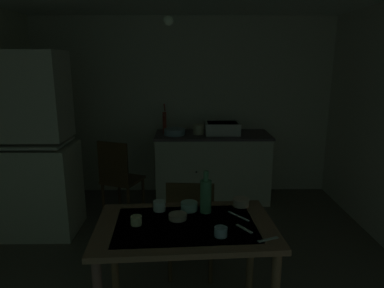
% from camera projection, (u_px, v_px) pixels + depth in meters
% --- Properties ---
extents(ground_plane, '(5.01, 5.01, 0.00)m').
position_uv_depth(ground_plane, '(183.00, 259.00, 3.27)').
color(ground_plane, brown).
extents(wall_back, '(4.11, 0.10, 2.39)m').
position_uv_depth(wall_back, '(184.00, 107.00, 4.80)').
color(wall_back, beige).
rests_on(wall_back, ground).
extents(hutch_cabinet, '(0.83, 0.59, 1.92)m').
position_uv_depth(hutch_cabinet, '(32.00, 151.00, 3.61)').
color(hutch_cabinet, beige).
rests_on(hutch_cabinet, ground).
extents(counter_cabinet, '(1.49, 0.64, 0.89)m').
position_uv_depth(counter_cabinet, '(212.00, 167.00, 4.62)').
color(counter_cabinet, beige).
rests_on(counter_cabinet, ground).
extents(sink_basin, '(0.44, 0.34, 0.15)m').
position_uv_depth(sink_basin, '(222.00, 128.00, 4.50)').
color(sink_basin, white).
rests_on(sink_basin, counter_cabinet).
extents(hand_pump, '(0.05, 0.27, 0.39)m').
position_uv_depth(hand_pump, '(164.00, 121.00, 4.51)').
color(hand_pump, maroon).
rests_on(hand_pump, counter_cabinet).
extents(mixing_bowl_counter, '(0.27, 0.27, 0.08)m').
position_uv_depth(mixing_bowl_counter, '(175.00, 132.00, 4.45)').
color(mixing_bowl_counter, '#9EB2C6').
rests_on(mixing_bowl_counter, counter_cabinet).
extents(stoneware_crock, '(0.14, 0.14, 0.13)m').
position_uv_depth(stoneware_crock, '(198.00, 129.00, 4.48)').
color(stoneware_crock, beige).
rests_on(stoneware_crock, counter_cabinet).
extents(dining_table, '(1.21, 0.80, 0.78)m').
position_uv_depth(dining_table, '(185.00, 239.00, 2.30)').
color(dining_table, brown).
rests_on(dining_table, ground).
extents(chair_far_side, '(0.43, 0.43, 0.88)m').
position_uv_depth(chair_far_side, '(191.00, 225.00, 2.92)').
color(chair_far_side, '#4D331E').
rests_on(chair_far_side, ground).
extents(chair_by_counter, '(0.52, 0.52, 0.95)m').
position_uv_depth(chair_by_counter, '(119.00, 177.00, 4.03)').
color(chair_by_counter, '#482D17').
rests_on(chair_by_counter, ground).
extents(serving_bowl_wide, '(0.12, 0.12, 0.03)m').
position_uv_depth(serving_bowl_wide, '(178.00, 216.00, 2.35)').
color(serving_bowl_wide, tan).
rests_on(serving_bowl_wide, dining_table).
extents(soup_bowl_small, '(0.12, 0.12, 0.06)m').
position_uv_depth(soup_bowl_small, '(189.00, 206.00, 2.49)').
color(soup_bowl_small, '#ADD1C1').
rests_on(soup_bowl_small, dining_table).
extents(sauce_dish, '(0.12, 0.12, 0.06)m').
position_uv_depth(sauce_dish, '(241.00, 202.00, 2.56)').
color(sauce_dish, tan).
rests_on(sauce_dish, dining_table).
extents(teacup_cream, '(0.09, 0.09, 0.07)m').
position_uv_depth(teacup_cream, '(159.00, 206.00, 2.48)').
color(teacup_cream, white).
rests_on(teacup_cream, dining_table).
extents(teacup_mint, '(0.07, 0.07, 0.06)m').
position_uv_depth(teacup_mint, '(136.00, 220.00, 2.26)').
color(teacup_mint, beige).
rests_on(teacup_mint, dining_table).
extents(mug_tall, '(0.08, 0.08, 0.06)m').
position_uv_depth(mug_tall, '(221.00, 232.00, 2.12)').
color(mug_tall, '#9EB2C6').
rests_on(mug_tall, dining_table).
extents(glass_bottle, '(0.08, 0.08, 0.30)m').
position_uv_depth(glass_bottle, '(206.00, 195.00, 2.43)').
color(glass_bottle, '#4C7F56').
rests_on(glass_bottle, dining_table).
extents(table_knife, '(0.13, 0.16, 0.00)m').
position_uv_depth(table_knife, '(239.00, 216.00, 2.39)').
color(table_knife, silver).
rests_on(table_knife, dining_table).
extents(teaspoon_near_bowl, '(0.14, 0.07, 0.00)m').
position_uv_depth(teaspoon_near_bowl, '(268.00, 239.00, 2.08)').
color(teaspoon_near_bowl, beige).
rests_on(teaspoon_near_bowl, dining_table).
extents(teaspoon_by_cup, '(0.09, 0.13, 0.00)m').
position_uv_depth(teaspoon_by_cup, '(244.00, 229.00, 2.21)').
color(teaspoon_by_cup, beige).
rests_on(teaspoon_by_cup, dining_table).
extents(pendant_bulb, '(0.08, 0.08, 0.08)m').
position_uv_depth(pendant_bulb, '(168.00, 20.00, 2.70)').
color(pendant_bulb, '#F9EFCC').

